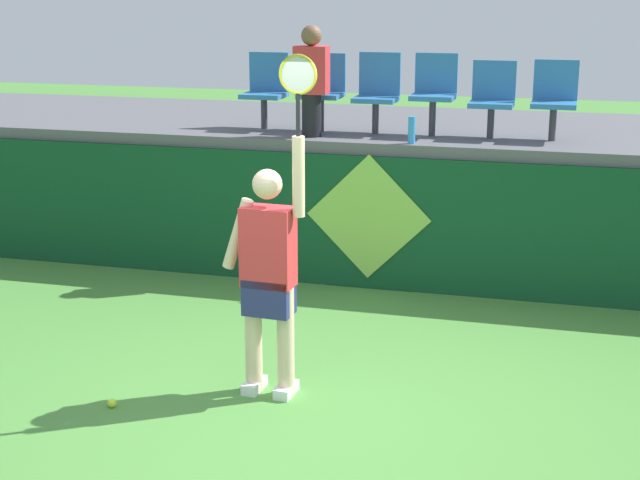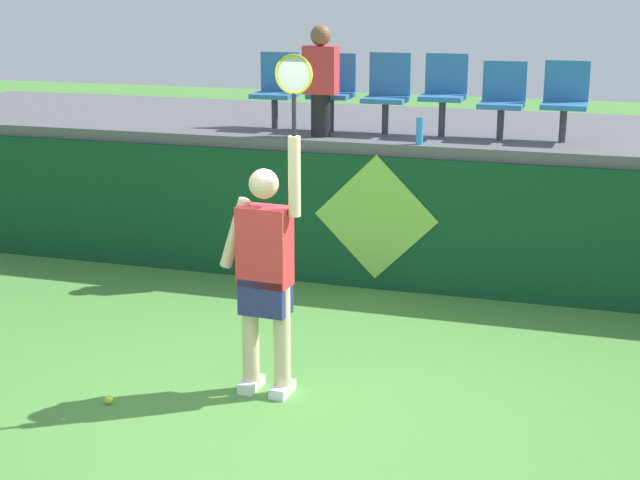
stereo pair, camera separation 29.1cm
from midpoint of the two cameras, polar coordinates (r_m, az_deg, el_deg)
The scene contains 14 objects.
ground_plane at distance 7.08m, azimuth -2.10°, elevation -10.38°, with size 40.00×40.00×0.00m, color #478438.
court_back_wall at distance 9.74m, azimuth 3.38°, elevation 1.03°, with size 12.84×0.20×1.36m, color #0F4223.
spectator_platform at distance 10.97m, azimuth 4.99°, elevation 6.53°, with size 12.84×2.94×0.12m, color #56565B.
tennis_player at distance 7.15m, azimuth -4.17°, elevation -1.82°, with size 0.75×0.28×2.55m.
tennis_ball at distance 7.41m, azimuth -13.26°, elevation -9.34°, with size 0.07×0.07×0.07m, color #D1E533.
water_bottle at distance 9.58m, azimuth 4.55°, elevation 6.46°, with size 0.07×0.07×0.27m, color #338CE5.
stadium_chair_0 at distance 10.58m, azimuth -3.99°, elevation 8.95°, with size 0.44×0.42×0.80m.
stadium_chair_1 at distance 10.38m, azimuth -0.65°, elevation 8.94°, with size 0.44×0.42×0.81m.
stadium_chair_2 at distance 10.24m, azimuth 2.58°, elevation 8.81°, with size 0.44×0.42×0.83m.
stadium_chair_3 at distance 10.12m, azimuth 5.92°, elevation 8.80°, with size 0.44×0.42×0.83m.
stadium_chair_4 at distance 10.05m, azimuth 9.30°, elevation 8.35°, with size 0.44×0.42×0.77m.
stadium_chair_5 at distance 10.00m, azimuth 12.83°, elevation 8.23°, with size 0.44×0.42×0.79m.
spectator_0 at distance 9.95m, azimuth -1.35°, elevation 9.50°, with size 0.34×0.21×1.12m.
wall_signage_mount at distance 9.88m, azimuth 1.97°, elevation -2.86°, with size 1.27×0.01×1.38m.
Camera 1 is at (1.79, -6.14, 3.05)m, focal length 54.36 mm.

